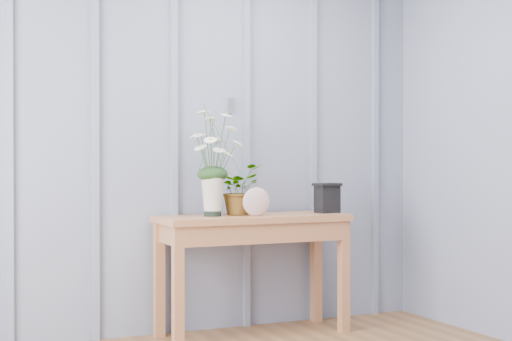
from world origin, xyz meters
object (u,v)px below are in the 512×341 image
daisy_vase (213,148)px  carved_box (327,198)px  sideboard (253,233)px  felt_disc_vessel (256,202)px

daisy_vase → carved_box: 0.86m
daisy_vase → carved_box: (0.80, -0.01, -0.32)m
sideboard → daisy_vase: size_ratio=1.80×
sideboard → felt_disc_vessel: felt_disc_vessel is taller
sideboard → daisy_vase: daisy_vase is taller
carved_box → daisy_vase: bearing=179.0°
daisy_vase → carved_box: size_ratio=3.43×
daisy_vase → felt_disc_vessel: (0.25, -0.10, -0.33)m
felt_disc_vessel → carved_box: bearing=16.2°
sideboard → carved_box: 0.57m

